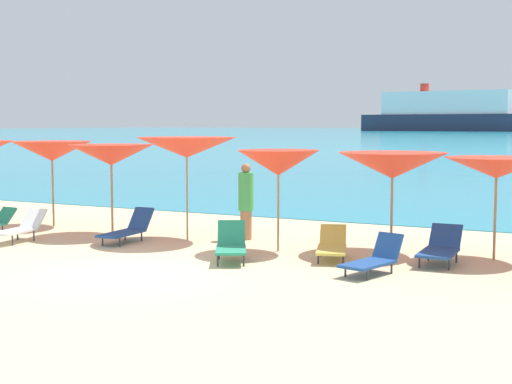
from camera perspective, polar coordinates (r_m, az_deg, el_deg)
ground_plane at (r=22.12m, az=6.12°, el=-2.00°), size 50.00×100.00×0.30m
umbrella_1 at (r=19.63m, az=-15.59°, el=3.08°), size 2.09×2.09×2.21m
umbrella_2 at (r=17.78m, az=-11.20°, el=2.84°), size 2.08×2.08×2.17m
umbrella_3 at (r=16.66m, az=-5.42°, el=3.46°), size 2.30×2.30×2.36m
umbrella_4 at (r=15.15m, az=1.75°, el=2.28°), size 1.72×1.72×2.12m
umbrella_5 at (r=15.26m, az=10.57°, el=2.04°), size 2.26×2.26×2.08m
umbrella_6 at (r=14.96m, az=18.21°, el=1.78°), size 2.18×2.18×2.01m
lounge_chair_0 at (r=13.19m, az=9.15°, el=-5.14°), size 0.86×1.44×0.68m
lounge_chair_1 at (r=16.78m, az=-9.96°, el=-2.85°), size 0.60×1.65×0.71m
lounge_chair_2 at (r=14.41m, az=14.16°, el=-4.21°), size 0.67×1.56×0.68m
lounge_chair_3 at (r=17.42m, az=-17.87°, el=-2.63°), size 0.66×1.46×0.69m
lounge_chair_5 at (r=14.21m, az=-1.96°, el=-4.09°), size 1.11×1.42×0.74m
lounge_chair_8 at (r=14.55m, az=5.93°, el=-4.13°), size 1.02×1.67×0.59m
beachgoer_1 at (r=16.79m, az=-0.79°, el=-0.60°), size 0.35×0.35×1.75m
cruise_ship at (r=281.97m, az=14.45°, el=5.94°), size 63.17×14.18×17.75m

